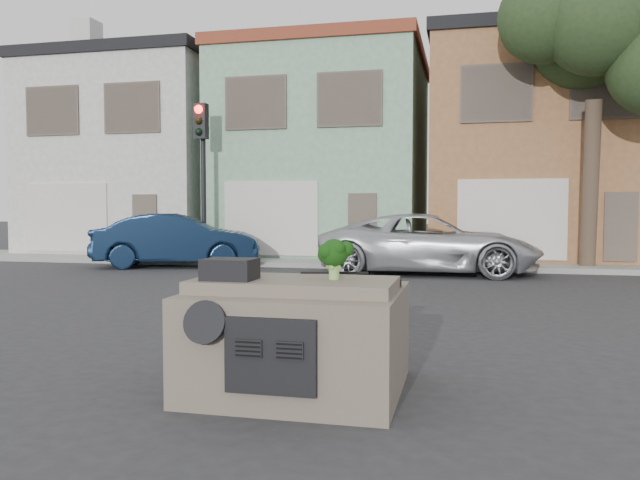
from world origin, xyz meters
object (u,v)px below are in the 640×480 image
(traffic_signal, at_px, (202,184))
(broccoli, at_px, (334,259))
(silver_pickup, at_px, (429,274))
(navy_sedan, at_px, (178,267))

(traffic_signal, distance_m, broccoli, 14.42)
(silver_pickup, distance_m, broccoli, 11.41)
(silver_pickup, relative_size, broccoli, 14.92)
(navy_sedan, height_order, broccoli, broccoli)
(navy_sedan, xyz_separation_m, broccoli, (7.25, -11.62, 1.32))
(navy_sedan, height_order, traffic_signal, traffic_signal)
(traffic_signal, height_order, broccoli, traffic_signal)
(silver_pickup, bearing_deg, navy_sedan, 85.67)
(navy_sedan, xyz_separation_m, silver_pickup, (7.53, -0.29, 0.00))
(silver_pickup, bearing_deg, broccoli, 176.45)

